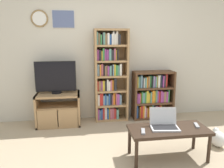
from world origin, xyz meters
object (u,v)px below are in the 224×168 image
at_px(remote_near_laptop, 143,131).
at_px(bookshelf_short, 151,95).
at_px(coffee_table, 168,132).
at_px(remote_far_from_laptop, 197,125).
at_px(bookshelf_tall, 110,77).
at_px(television, 56,77).
at_px(cat, 218,138).
at_px(tv_stand, 59,109).
at_px(laptop, 164,123).

bearing_deg(remote_near_laptop, bookshelf_short, 83.00).
bearing_deg(coffee_table, remote_far_from_laptop, 2.63).
bearing_deg(remote_near_laptop, bookshelf_tall, 112.12).
bearing_deg(remote_far_from_laptop, television, 160.41).
distance_m(remote_near_laptop, cat, 1.29).
distance_m(bookshelf_short, remote_far_from_laptop, 1.48).
distance_m(bookshelf_tall, bookshelf_short, 0.91).
bearing_deg(bookshelf_tall, remote_near_laptop, -82.46).
bearing_deg(bookshelf_short, cat, -64.76).
relative_size(tv_stand, television, 1.08).
relative_size(television, bookshelf_short, 0.76).
distance_m(bookshelf_short, cat, 1.47).
distance_m(coffee_table, remote_far_from_laptop, 0.40).
bearing_deg(television, remote_far_from_laptop, -35.77).
relative_size(television, coffee_table, 0.69).
height_order(coffee_table, remote_far_from_laptop, remote_far_from_laptop).
xyz_separation_m(remote_near_laptop, cat, (1.23, 0.27, -0.31)).
distance_m(coffee_table, laptop, 0.13).
xyz_separation_m(remote_near_laptop, remote_far_from_laptop, (0.76, 0.08, 0.00)).
relative_size(coffee_table, laptop, 2.67).
relative_size(laptop, remote_near_laptop, 2.33).
height_order(television, remote_far_from_laptop, television).
bearing_deg(television, tv_stand, -58.12).
bearing_deg(bookshelf_short, bookshelf_tall, 179.03).
xyz_separation_m(television, remote_near_laptop, (1.19, -1.49, -0.45)).
bearing_deg(television, coffee_table, -42.50).
distance_m(bookshelf_short, laptop, 1.48).
distance_m(television, bookshelf_short, 1.86).
xyz_separation_m(bookshelf_tall, cat, (1.43, -1.30, -0.73)).
height_order(bookshelf_tall, cat, bookshelf_tall).
height_order(tv_stand, cat, tv_stand).
bearing_deg(coffee_table, bookshelf_short, 80.29).
bearing_deg(laptop, remote_near_laptop, -153.46).
xyz_separation_m(coffee_table, remote_far_from_laptop, (0.40, 0.02, 0.06)).
relative_size(television, remote_far_from_laptop, 4.31).
distance_m(bookshelf_tall, coffee_table, 1.68).
xyz_separation_m(bookshelf_tall, coffee_table, (0.57, -1.51, -0.48)).
bearing_deg(laptop, coffee_table, -33.03).
bearing_deg(bookshelf_tall, tv_stand, -172.50).
bearing_deg(laptop, tv_stand, 145.23).
xyz_separation_m(television, cat, (2.42, -1.22, -0.76)).
xyz_separation_m(tv_stand, bookshelf_tall, (0.96, 0.13, 0.55)).
relative_size(bookshelf_short, remote_near_laptop, 5.65).
height_order(bookshelf_tall, coffee_table, bookshelf_tall).
bearing_deg(remote_near_laptop, remote_far_from_laptop, 20.83).
relative_size(tv_stand, bookshelf_short, 0.83).
height_order(bookshelf_tall, bookshelf_short, bookshelf_tall).
bearing_deg(tv_stand, remote_near_laptop, -51.14).
bearing_deg(remote_near_laptop, laptop, 33.68).
bearing_deg(remote_far_from_laptop, coffee_table, -161.20).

